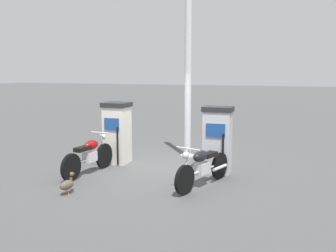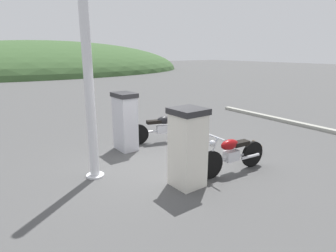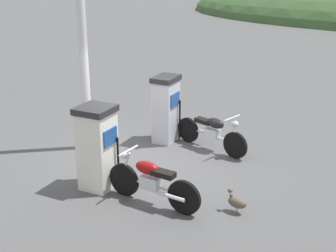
% 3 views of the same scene
% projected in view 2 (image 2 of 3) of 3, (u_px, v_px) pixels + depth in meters
% --- Properties ---
extents(ground_plane, '(120.00, 120.00, 0.00)m').
position_uv_depth(ground_plane, '(160.00, 162.00, 7.29)').
color(ground_plane, '#4C4C4C').
extents(fuel_pump_near, '(0.69, 0.69, 1.66)m').
position_uv_depth(fuel_pump_near, '(188.00, 147.00, 5.84)').
color(fuel_pump_near, silver).
rests_on(fuel_pump_near, ground).
extents(fuel_pump_far, '(0.57, 0.73, 1.64)m').
position_uv_depth(fuel_pump_far, '(125.00, 121.00, 8.04)').
color(fuel_pump_far, silver).
rests_on(fuel_pump_far, ground).
extents(motorcycle_near_pump, '(1.94, 0.56, 0.96)m').
position_uv_depth(motorcycle_near_pump, '(232.00, 154.00, 6.56)').
color(motorcycle_near_pump, black).
rests_on(motorcycle_near_pump, ground).
extents(motorcycle_far_pump, '(1.98, 0.81, 0.95)m').
position_uv_depth(motorcycle_far_pump, '(162.00, 128.00, 8.80)').
color(motorcycle_far_pump, black).
rests_on(motorcycle_far_pump, ground).
extents(wandering_duck, '(0.43, 0.23, 0.43)m').
position_uv_depth(wandering_duck, '(257.00, 147.00, 7.79)').
color(wandering_duck, brown).
rests_on(wandering_duck, ground).
extents(canopy_support_pole, '(0.40, 0.40, 4.69)m').
position_uv_depth(canopy_support_pole, '(88.00, 75.00, 5.90)').
color(canopy_support_pole, silver).
rests_on(canopy_support_pole, ground).
extents(road_edge_kerb, '(0.39, 7.62, 0.12)m').
position_uv_depth(road_edge_kerb, '(300.00, 124.00, 10.84)').
color(road_edge_kerb, '#9E9E93').
rests_on(road_edge_kerb, ground).
extents(distant_hill_main, '(29.67, 20.46, 6.07)m').
position_uv_depth(distant_hill_main, '(44.00, 71.00, 39.04)').
color(distant_hill_main, '#38562D').
rests_on(distant_hill_main, ground).
extents(distant_hill_secondary, '(39.85, 27.28, 8.20)m').
position_uv_depth(distant_hill_secondary, '(44.00, 71.00, 39.12)').
color(distant_hill_secondary, '#38562D').
rests_on(distant_hill_secondary, ground).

